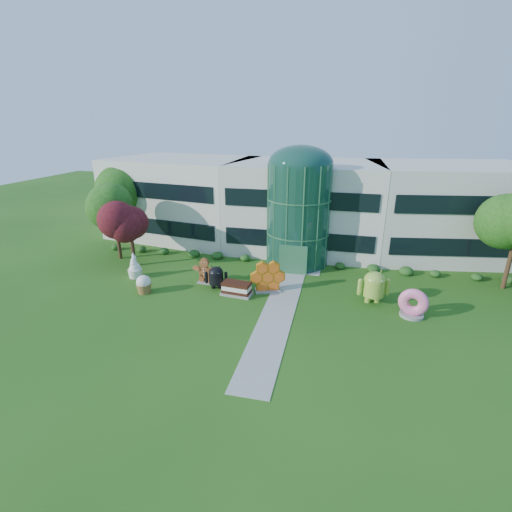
% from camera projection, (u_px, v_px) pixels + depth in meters
% --- Properties ---
extents(ground, '(140.00, 140.00, 0.00)m').
position_uv_depth(ground, '(275.00, 321.00, 26.46)').
color(ground, '#215114').
rests_on(ground, ground).
extents(building, '(46.00, 15.00, 9.30)m').
position_uv_depth(building, '(305.00, 205.00, 41.31)').
color(building, beige).
rests_on(building, ground).
extents(atrium, '(6.00, 6.00, 9.80)m').
position_uv_depth(atrium, '(299.00, 215.00, 35.74)').
color(atrium, '#194738').
rests_on(atrium, ground).
extents(walkway, '(2.40, 20.00, 0.04)m').
position_uv_depth(walkway, '(280.00, 308.00, 28.29)').
color(walkway, '#9E9E93').
rests_on(walkway, ground).
extents(tree_red, '(4.00, 4.00, 6.00)m').
position_uv_depth(tree_red, '(131.00, 236.00, 35.62)').
color(tree_red, '#3F0C14').
rests_on(tree_red, ground).
extents(trees_backdrop, '(52.00, 8.00, 8.40)m').
position_uv_depth(trees_backdrop, '(299.00, 220.00, 36.90)').
color(trees_backdrop, '#194B12').
rests_on(trees_backdrop, ground).
extents(android_green, '(3.02, 2.40, 3.01)m').
position_uv_depth(android_green, '(374.00, 285.00, 28.79)').
color(android_green, '#91B83B').
rests_on(android_green, ground).
extents(android_black, '(2.25, 1.75, 2.28)m').
position_uv_depth(android_black, '(216.00, 276.00, 31.32)').
color(android_black, black).
rests_on(android_black, ground).
extents(donut, '(2.32, 1.53, 2.22)m').
position_uv_depth(donut, '(413.00, 302.00, 26.83)').
color(donut, '#E25698').
rests_on(donut, ground).
extents(gingerbread, '(2.57, 1.14, 2.32)m').
position_uv_depth(gingerbread, '(205.00, 270.00, 32.42)').
color(gingerbread, maroon).
rests_on(gingerbread, ground).
extents(ice_cream_sandwich, '(2.63, 1.52, 1.12)m').
position_uv_depth(ice_cream_sandwich, '(237.00, 289.00, 30.30)').
color(ice_cream_sandwich, black).
rests_on(ice_cream_sandwich, ground).
extents(honeycomb, '(3.26, 2.07, 2.41)m').
position_uv_depth(honeycomb, '(268.00, 278.00, 30.71)').
color(honeycomb, orange).
rests_on(honeycomb, ground).
extents(froyo, '(1.61, 1.61, 2.35)m').
position_uv_depth(froyo, '(134.00, 265.00, 33.52)').
color(froyo, white).
rests_on(froyo, ground).
extents(cupcake, '(1.44, 1.44, 1.56)m').
position_uv_depth(cupcake, '(144.00, 284.00, 30.62)').
color(cupcake, white).
rests_on(cupcake, ground).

